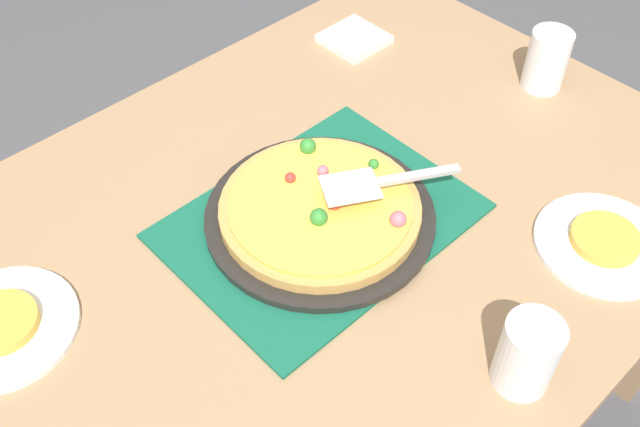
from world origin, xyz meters
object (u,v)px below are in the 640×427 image
(plate_far_right, at_px, (603,244))
(served_slice_right, at_px, (605,239))
(cup_far, at_px, (547,60))
(served_slice_left, at_px, (0,322))
(cup_corner, at_px, (529,353))
(pizza_pan, at_px, (320,216))
(pizza_server, at_px, (379,182))
(napkin_stack, at_px, (354,39))
(pizza, at_px, (321,207))
(plate_near_left, at_px, (3,327))

(plate_far_right, height_order, served_slice_right, served_slice_right)
(plate_far_right, height_order, cup_far, cup_far)
(served_slice_left, distance_m, cup_corner, 0.74)
(pizza_pan, bearing_deg, plate_far_right, 130.04)
(pizza_server, bearing_deg, napkin_stack, -130.82)
(pizza, height_order, served_slice_left, pizza)
(plate_near_left, height_order, plate_far_right, same)
(plate_far_right, bearing_deg, served_slice_right, 0.00)
(pizza, distance_m, served_slice_left, 0.51)
(pizza_pan, xyz_separation_m, cup_corner, (-0.00, 0.40, 0.05))
(pizza, xyz_separation_m, pizza_server, (-0.08, 0.05, 0.04))
(pizza_pan, distance_m, plate_near_left, 0.51)
(plate_far_right, bearing_deg, pizza_server, -55.24)
(served_slice_right, bearing_deg, pizza_server, -55.24)
(cup_far, relative_size, napkin_stack, 1.00)
(served_slice_left, xyz_separation_m, cup_corner, (-0.48, 0.56, 0.04))
(pizza_pan, height_order, cup_far, cup_far)
(pizza_pan, distance_m, served_slice_left, 0.51)
(pizza_pan, xyz_separation_m, plate_far_right, (-0.29, 0.35, -0.01))
(pizza, height_order, plate_near_left, pizza)
(plate_near_left, relative_size, served_slice_left, 2.00)
(plate_far_right, height_order, served_slice_left, served_slice_left)
(served_slice_right, height_order, cup_corner, cup_corner)
(plate_far_right, relative_size, cup_far, 1.83)
(plate_far_right, bearing_deg, served_slice_left, -33.47)
(served_slice_right, bearing_deg, pizza, -50.10)
(pizza_pan, relative_size, pizza_server, 1.72)
(pizza_pan, distance_m, cup_far, 0.58)
(plate_near_left, height_order, napkin_stack, napkin_stack)
(served_slice_left, xyz_separation_m, served_slice_right, (-0.78, 0.51, 0.00))
(pizza_pan, height_order, plate_near_left, pizza_pan)
(cup_corner, relative_size, napkin_stack, 1.00)
(pizza, bearing_deg, plate_far_right, 129.90)
(pizza_pan, height_order, pizza, pizza)
(pizza_pan, relative_size, napkin_stack, 3.17)
(served_slice_left, bearing_deg, pizza_server, 159.55)
(cup_corner, bearing_deg, served_slice_right, -170.22)
(plate_near_left, xyz_separation_m, cup_corner, (-0.48, 0.56, 0.06))
(cup_far, distance_m, cup_corner, 0.68)
(napkin_stack, bearing_deg, plate_far_right, 80.30)
(cup_far, bearing_deg, pizza_server, 1.70)
(pizza_server, bearing_deg, cup_corner, 76.85)
(pizza_pan, distance_m, served_slice_right, 0.46)
(served_slice_left, height_order, pizza_server, pizza_server)
(cup_far, height_order, cup_corner, same)
(pizza, xyz_separation_m, napkin_stack, (-0.41, -0.33, -0.03))
(pizza, xyz_separation_m, served_slice_right, (-0.29, 0.35, -0.02))
(served_slice_left, bearing_deg, cup_corner, 130.68)
(plate_near_left, relative_size, served_slice_right, 2.00)
(pizza, xyz_separation_m, cup_far, (-0.57, 0.03, 0.03))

